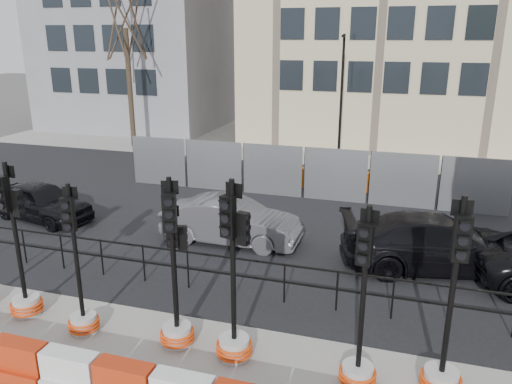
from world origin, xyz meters
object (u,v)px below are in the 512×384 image
(car_a, at_px, (41,201))
(car_c, at_px, (437,243))
(traffic_signal_d, at_px, (177,308))
(traffic_signal_h, at_px, (444,356))

(car_a, distance_m, car_c, 12.49)
(car_a, relative_size, car_c, 0.75)
(traffic_signal_d, distance_m, traffic_signal_h, 5.04)
(traffic_signal_d, distance_m, car_c, 7.13)
(car_a, xyz_separation_m, car_c, (12.49, -0.05, 0.09))
(traffic_signal_d, height_order, car_c, traffic_signal_d)
(car_a, bearing_deg, car_c, -78.00)
(traffic_signal_h, distance_m, car_a, 13.44)
(traffic_signal_d, bearing_deg, car_a, 125.93)
(traffic_signal_h, distance_m, car_c, 5.11)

